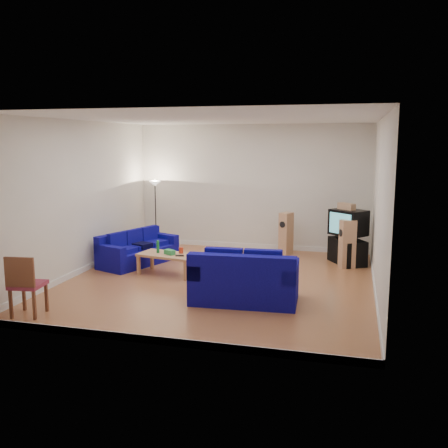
% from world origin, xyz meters
% --- Properties ---
extents(room, '(6.01, 6.51, 3.21)m').
position_xyz_m(room, '(0.00, 0.00, 1.54)').
color(room, '#99542F').
rests_on(room, ground).
extents(sofa_three_seat, '(1.43, 2.06, 0.73)m').
position_xyz_m(sofa_three_seat, '(-2.21, 0.96, 0.27)').
color(sofa_three_seat, '#060257').
rests_on(sofa_three_seat, ground).
extents(sofa_loveseat, '(1.88, 1.12, 0.91)m').
position_xyz_m(sofa_loveseat, '(0.77, -1.14, 0.35)').
color(sofa_loveseat, '#060257').
rests_on(sofa_loveseat, ground).
extents(coffee_table, '(1.31, 0.82, 0.45)m').
position_xyz_m(coffee_table, '(-1.17, 0.23, 0.39)').
color(coffee_table, tan).
rests_on(coffee_table, ground).
extents(bottle, '(0.07, 0.07, 0.27)m').
position_xyz_m(bottle, '(-1.40, 0.26, 0.58)').
color(bottle, '#197233').
rests_on(bottle, coffee_table).
extents(tissue_box, '(0.27, 0.23, 0.10)m').
position_xyz_m(tissue_box, '(-1.11, 0.19, 0.49)').
color(tissue_box, green).
rests_on(tissue_box, coffee_table).
extents(red_canister, '(0.11, 0.11, 0.12)m').
position_xyz_m(red_canister, '(-0.92, 0.35, 0.51)').
color(red_canister, red).
rests_on(red_canister, coffee_table).
extents(remote, '(0.18, 0.09, 0.02)m').
position_xyz_m(remote, '(-0.86, 0.09, 0.46)').
color(remote, black).
rests_on(remote, coffee_table).
extents(tv_stand, '(0.92, 1.07, 0.57)m').
position_xyz_m(tv_stand, '(2.45, 2.16, 0.29)').
color(tv_stand, black).
rests_on(tv_stand, ground).
extents(av_receiver, '(0.45, 0.50, 0.10)m').
position_xyz_m(av_receiver, '(2.42, 2.21, 0.62)').
color(av_receiver, black).
rests_on(av_receiver, tv_stand).
extents(television, '(0.92, 0.89, 0.58)m').
position_xyz_m(television, '(2.45, 2.15, 0.96)').
color(television, black).
rests_on(television, av_receiver).
extents(centre_speaker, '(0.42, 0.39, 0.14)m').
position_xyz_m(centre_speaker, '(2.39, 2.18, 1.32)').
color(centre_speaker, tan).
rests_on(centre_speaker, television).
extents(speaker_left, '(0.36, 0.39, 1.05)m').
position_xyz_m(speaker_left, '(0.97, 2.70, 0.53)').
color(speaker_left, tan).
rests_on(speaker_left, ground).
extents(speaker_right, '(0.39, 0.36, 1.07)m').
position_xyz_m(speaker_right, '(2.45, 1.77, 0.54)').
color(speaker_right, tan).
rests_on(speaker_right, ground).
extents(floor_lamp, '(0.30, 0.30, 1.76)m').
position_xyz_m(floor_lamp, '(-2.45, 2.70, 1.45)').
color(floor_lamp, black).
rests_on(floor_lamp, ground).
extents(dining_chair, '(0.54, 0.54, 1.01)m').
position_xyz_m(dining_chair, '(-2.44, -2.73, 0.56)').
color(dining_chair, brown).
rests_on(dining_chair, ground).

